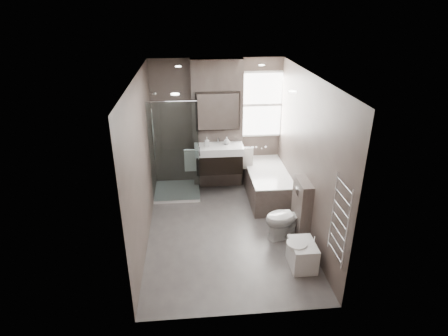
{
  "coord_description": "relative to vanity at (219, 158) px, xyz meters",
  "views": [
    {
      "loc": [
        -0.54,
        -5.37,
        3.6
      ],
      "look_at": [
        -0.02,
        0.15,
        1.1
      ],
      "focal_mm": 30.0,
      "sensor_mm": 36.0,
      "label": 1
    }
  ],
  "objects": [
    {
      "name": "bathtub",
      "position": [
        0.92,
        -0.33,
        -0.43
      ],
      "size": [
        0.75,
        1.6,
        0.57
      ],
      "color": "#544842",
      "rests_on": "ground"
    },
    {
      "name": "vanity_pier",
      "position": [
        0.0,
        0.35,
        0.56
      ],
      "size": [
        1.0,
        0.25,
        2.6
      ],
      "primitive_type": "cube",
      "color": "#544842",
      "rests_on": "ground"
    },
    {
      "name": "bidet",
      "position": [
        1.01,
        -2.47,
        -0.53
      ],
      "size": [
        0.42,
        0.49,
        0.51
      ],
      "color": "white",
      "rests_on": "ground"
    },
    {
      "name": "soap_bottle_a",
      "position": [
        -0.23,
        -0.03,
        0.35
      ],
      "size": [
        0.08,
        0.09,
        0.19
      ],
      "primitive_type": "imported",
      "color": "white",
      "rests_on": "vanity"
    },
    {
      "name": "window",
      "position": [
        0.9,
        0.45,
        0.93
      ],
      "size": [
        0.98,
        0.06,
        1.33
      ],
      "color": "white",
      "rests_on": "room"
    },
    {
      "name": "toilet",
      "position": [
        0.97,
        -1.71,
        -0.38
      ],
      "size": [
        0.78,
        0.54,
        0.73
      ],
      "primitive_type": "imported",
      "rotation": [
        0.0,
        0.0,
        -1.38
      ],
      "color": "white",
      "rests_on": "ground"
    },
    {
      "name": "towel_left",
      "position": [
        -0.56,
        -0.02,
        -0.02
      ],
      "size": [
        0.24,
        0.06,
        0.44
      ],
      "primitive_type": "cube",
      "color": "silver",
      "rests_on": "vanity_pier"
    },
    {
      "name": "cistern_box",
      "position": [
        1.21,
        -1.68,
        -0.24
      ],
      "size": [
        0.19,
        0.55,
        1.0
      ],
      "color": "#544842",
      "rests_on": "ground"
    },
    {
      "name": "room",
      "position": [
        0.0,
        -1.43,
        0.56
      ],
      "size": [
        2.7,
        3.9,
        2.7
      ],
      "color": "#544F4D",
      "rests_on": "ground"
    },
    {
      "name": "shower_enclosure",
      "position": [
        -0.75,
        -0.08,
        -0.25
      ],
      "size": [
        0.9,
        0.9,
        2.0
      ],
      "color": "white",
      "rests_on": "ground"
    },
    {
      "name": "towel_right",
      "position": [
        0.56,
        -0.02,
        -0.02
      ],
      "size": [
        0.24,
        0.06,
        0.44
      ],
      "primitive_type": "cube",
      "color": "silver",
      "rests_on": "vanity_pier"
    },
    {
      "name": "vanity",
      "position": [
        0.0,
        0.0,
        0.0
      ],
      "size": [
        0.95,
        0.47,
        0.66
      ],
      "color": "black",
      "rests_on": "vanity_pier"
    },
    {
      "name": "towel_radiator",
      "position": [
        1.25,
        -3.03,
        0.38
      ],
      "size": [
        0.03,
        0.49,
        1.1
      ],
      "color": "silver",
      "rests_on": "room"
    },
    {
      "name": "soap_bottle_b",
      "position": [
        0.16,
        0.06,
        0.34
      ],
      "size": [
        0.12,
        0.12,
        0.15
      ],
      "primitive_type": "imported",
      "color": "white",
      "rests_on": "vanity"
    },
    {
      "name": "mirror_cabinet",
      "position": [
        0.0,
        0.19,
        0.89
      ],
      "size": [
        0.86,
        0.08,
        0.76
      ],
      "color": "black",
      "rests_on": "vanity_pier"
    }
  ]
}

